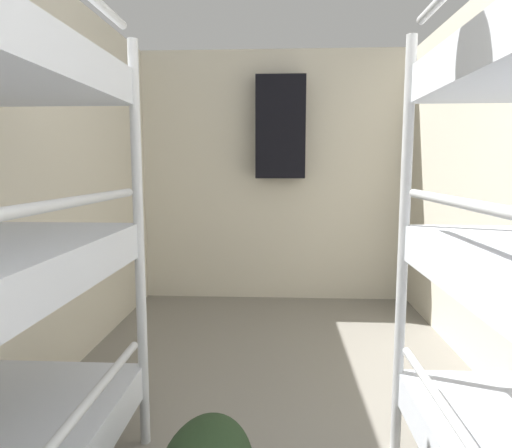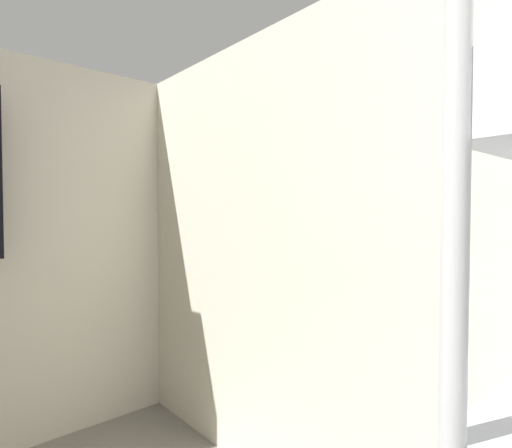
{
  "view_description": "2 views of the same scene",
  "coord_description": "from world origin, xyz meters",
  "views": [
    {
      "loc": [
        0.05,
        0.39,
        1.25
      ],
      "look_at": [
        -0.09,
        2.97,
        0.92
      ],
      "focal_mm": 32.0,
      "sensor_mm": 36.0,
      "label": 1
    },
    {
      "loc": [
        -0.11,
        2.02,
        1.38
      ],
      "look_at": [
        0.74,
        3.0,
        1.35
      ],
      "focal_mm": 28.0,
      "sensor_mm": 36.0,
      "label": 2
    }
  ],
  "objects": [
    {
      "name": "wall_back",
      "position": [
        0.0,
        4.66,
        1.15
      ],
      "size": [
        2.59,
        0.06,
        2.29
      ],
      "color": "beige",
      "rests_on": "ground_plane"
    },
    {
      "name": "hanging_coat",
      "position": [
        0.04,
        4.51,
        1.59
      ],
      "size": [
        0.44,
        0.12,
        0.9
      ],
      "color": "black"
    }
  ]
}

